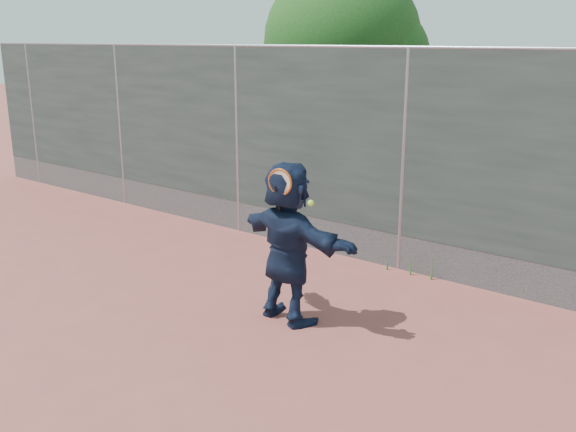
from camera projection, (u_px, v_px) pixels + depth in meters
The scene contains 6 objects.
ground at pixel (226, 365), 6.32m from camera, with size 80.00×80.00×0.00m, color #9E4C42.
player at pixel (288, 243), 7.13m from camera, with size 1.71×0.54×1.84m, color #15213B.
fence at pixel (404, 157), 8.55m from camera, with size 20.00×0.06×3.03m.
swing_action at pixel (283, 186), 6.74m from camera, with size 0.56×0.13×0.51m.
tree_left at pixel (350, 47), 12.20m from camera, with size 3.15×3.00×4.53m.
weed_clump at pixel (414, 266), 8.68m from camera, with size 0.68×0.07×0.30m.
Camera 1 is at (3.99, -4.11, 3.12)m, focal length 40.00 mm.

